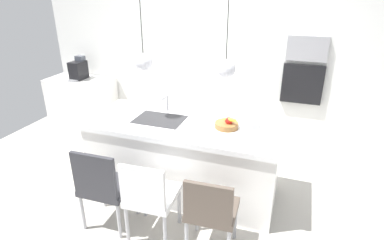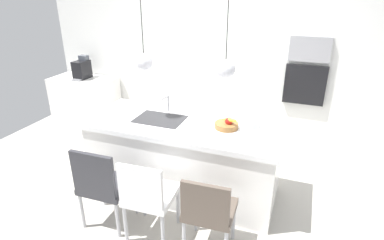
{
  "view_description": "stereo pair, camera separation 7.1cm",
  "coord_description": "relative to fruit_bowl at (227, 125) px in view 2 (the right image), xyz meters",
  "views": [
    {
      "loc": [
        1.15,
        -2.99,
        2.31
      ],
      "look_at": [
        0.1,
        0.0,
        0.94
      ],
      "focal_mm": 29.37,
      "sensor_mm": 36.0,
      "label": 1
    },
    {
      "loc": [
        1.22,
        -2.97,
        2.31
      ],
      "look_at": [
        0.1,
        0.0,
        0.94
      ],
      "focal_mm": 29.37,
      "sensor_mm": 36.0,
      "label": 2
    }
  ],
  "objects": [
    {
      "name": "faucet",
      "position": [
        -0.78,
        0.18,
        0.1
      ],
      "size": [
        0.02,
        0.17,
        0.22
      ],
      "color": "silver",
      "rests_on": "kitchen_island"
    },
    {
      "name": "pendant_light_left",
      "position": [
        -0.94,
        -0.03,
        0.61
      ],
      "size": [
        0.19,
        0.19,
        0.79
      ],
      "color": "silver"
    },
    {
      "name": "sink_basin",
      "position": [
        -0.78,
        -0.03,
        -0.05
      ],
      "size": [
        0.56,
        0.4,
        0.02
      ],
      "primitive_type": "cube",
      "color": "#2D2D30",
      "rests_on": "kitchen_island"
    },
    {
      "name": "fruit_bowl",
      "position": [
        0.0,
        0.0,
        0.0
      ],
      "size": [
        0.26,
        0.26,
        0.15
      ],
      "color": "#9E6B38",
      "rests_on": "kitchen_island"
    },
    {
      "name": "side_counter",
      "position": [
        -2.89,
        1.25,
        -0.52
      ],
      "size": [
        1.1,
        0.6,
        0.83
      ],
      "primitive_type": "cube",
      "color": "white",
      "rests_on": "ground"
    },
    {
      "name": "oven",
      "position": [
        0.72,
        1.55,
        0.08
      ],
      "size": [
        0.56,
        0.08,
        0.56
      ],
      "primitive_type": "cube",
      "color": "black",
      "rests_on": "back_wall"
    },
    {
      "name": "back_wall",
      "position": [
        -0.49,
        1.62,
        0.37
      ],
      "size": [
        6.0,
        0.1,
        2.6
      ],
      "primitive_type": "cube",
      "color": "white",
      "rests_on": "ground"
    },
    {
      "name": "chair_far",
      "position": [
        0.08,
        -0.87,
        -0.45
      ],
      "size": [
        0.46,
        0.44,
        0.84
      ],
      "color": "brown",
      "rests_on": "ground"
    },
    {
      "name": "microwave",
      "position": [
        0.72,
        1.55,
        0.58
      ],
      "size": [
        0.54,
        0.08,
        0.34
      ],
      "primitive_type": "cube",
      "color": "#9E9EA3",
      "rests_on": "back_wall"
    },
    {
      "name": "chair_near",
      "position": [
        -1.01,
        -0.88,
        -0.43
      ],
      "size": [
        0.48,
        0.45,
        0.91
      ],
      "color": "#333338",
      "rests_on": "ground"
    },
    {
      "name": "coffee_machine",
      "position": [
        -2.88,
        1.25,
        0.06
      ],
      "size": [
        0.2,
        0.35,
        0.38
      ],
      "color": "black",
      "rests_on": "side_counter"
    },
    {
      "name": "pendant_light_right",
      "position": [
        -0.03,
        -0.03,
        0.61
      ],
      "size": [
        0.19,
        0.19,
        0.79
      ],
      "color": "silver"
    },
    {
      "name": "chair_middle",
      "position": [
        -0.51,
        -0.88,
        -0.43
      ],
      "size": [
        0.47,
        0.49,
        0.88
      ],
      "color": "white",
      "rests_on": "ground"
    },
    {
      "name": "kitchen_island",
      "position": [
        -0.49,
        -0.03,
        -0.49
      ],
      "size": [
        2.2,
        0.91,
        0.89
      ],
      "color": "white",
      "rests_on": "ground"
    },
    {
      "name": "floor",
      "position": [
        -0.49,
        -0.03,
        -0.93
      ],
      "size": [
        6.6,
        6.6,
        0.0
      ],
      "primitive_type": "plane",
      "color": "#BCB7AD",
      "rests_on": "ground"
    }
  ]
}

